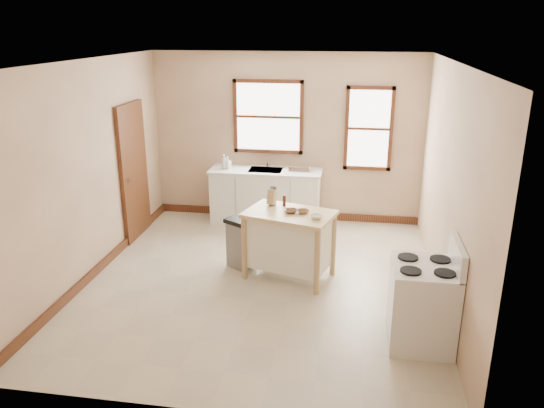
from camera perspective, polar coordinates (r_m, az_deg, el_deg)
The scene contains 23 objects.
floor at distance 7.04m, azimuth -1.28°, elevation -8.32°, with size 5.00×5.00×0.00m, color #B7AB91.
ceiling at distance 6.28m, azimuth -1.47°, elevation 15.07°, with size 5.00×5.00×0.00m, color white.
wall_back at distance 8.92m, azimuth 1.53°, elevation 7.10°, with size 4.50×0.04×2.80m, color #D6B38D.
wall_left at distance 7.26m, azimuth -19.15°, elevation 3.32°, with size 0.04×5.00×2.80m, color #D6B38D.
wall_right at distance 6.52m, azimuth 18.49°, elevation 1.70°, with size 0.04×5.00×2.80m, color #D6B38D.
window_main at distance 8.88m, azimuth -0.41°, elevation 9.35°, with size 1.17×0.06×1.22m, color #3A140F, non-canonical shape.
window_side at distance 8.79m, azimuth 10.37°, elevation 7.96°, with size 0.77×0.06×1.37m, color #3A140F, non-canonical shape.
door_left at distance 8.46m, azimuth -14.64°, elevation 3.40°, with size 0.06×0.90×2.10m, color #3A140F.
baseboard_back at distance 9.26m, azimuth 1.44°, elevation -1.09°, with size 4.50×0.04×0.12m, color #3A140F.
baseboard_left at distance 7.69m, azimuth -17.89°, elevation -6.34°, with size 0.04×5.00×0.12m, color #3A140F.
sink_counter at distance 8.92m, azimuth -0.68°, elevation 0.85°, with size 1.86×0.62×0.92m, color silver, non-canonical shape.
faucet at distance 8.93m, azimuth -0.50°, elevation 4.68°, with size 0.03×0.03×0.22m, color silver.
soap_bottle_a at distance 8.86m, azimuth -5.18°, elevation 4.55°, with size 0.09×0.09×0.24m, color #B2B2B2.
soap_bottle_b at distance 8.86m, azimuth -4.80°, elevation 4.46°, with size 0.09×0.09×0.21m, color #B2B2B2.
dish_rack at distance 8.73m, azimuth 3.02°, elevation 3.89°, with size 0.37×0.28×0.09m, color silver, non-canonical shape.
kitchen_island at distance 6.98m, azimuth 1.86°, elevation -4.42°, with size 1.11×0.71×0.91m, color #F9DF92, non-canonical shape.
knife_block at distance 7.06m, azimuth -0.01°, elevation 0.67°, with size 0.10×0.10×0.20m, color tan, non-canonical shape.
pepper_grinder at distance 7.03m, azimuth 1.33°, elevation 0.37°, with size 0.04×0.04×0.15m, color #431F12.
bowl_a at distance 6.80m, azimuth 2.04°, elevation -0.77°, with size 0.17×0.17×0.04m, color brown.
bowl_b at distance 6.80m, azimuth 3.34°, elevation -0.81°, with size 0.16×0.16×0.04m, color brown.
bowl_c at distance 6.61m, azimuth 4.80°, elevation -1.37°, with size 0.15×0.15×0.05m, color white.
trash_bin at distance 7.32m, azimuth -3.34°, elevation -4.17°, with size 0.36×0.31×0.71m, color gray, non-canonical shape.
gas_stove at distance 5.76m, azimuth 15.94°, elevation -9.18°, with size 0.71×0.72×1.15m, color silver, non-canonical shape.
Camera 1 is at (1.14, -6.16, 3.21)m, focal length 35.00 mm.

